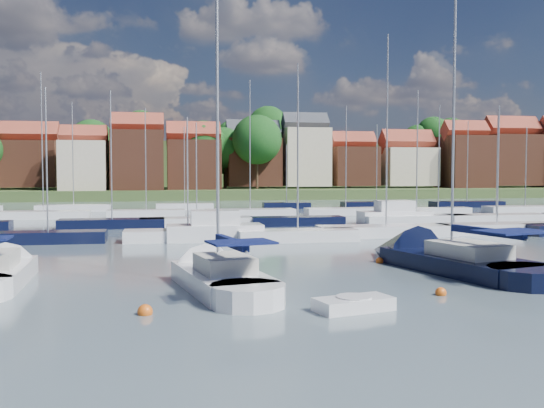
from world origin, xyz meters
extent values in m
plane|color=#4D5F68|center=(0.00, 40.00, 0.00)|extent=(260.00, 260.00, 0.00)
cone|color=silver|center=(-16.75, 8.47, 0.25)|extent=(2.90, 3.33, 2.75)
cube|color=silver|center=(-6.67, 1.29, 0.25)|extent=(4.16, 7.39, 1.20)
cone|color=silver|center=(-7.49, 5.56, 0.25)|extent=(3.49, 3.87, 2.90)
cylinder|color=silver|center=(-6.01, -2.14, 0.25)|extent=(3.40, 3.40, 1.20)
cube|color=#BCB8AE|center=(-6.58, 0.81, 1.20)|extent=(2.54, 3.23, 0.70)
cylinder|color=#B2B2B7|center=(-6.76, 1.76, 7.30)|extent=(0.14, 0.14, 12.91)
cylinder|color=#B2B2B7|center=(-6.40, -0.14, 2.05)|extent=(0.83, 3.82, 0.10)
cube|color=#0D1443|center=(-6.40, -0.14, 2.20)|extent=(0.99, 3.67, 0.35)
cube|color=#0D1443|center=(-6.16, -1.38, 2.35)|extent=(2.75, 2.18, 0.08)
cube|color=black|center=(5.69, 3.86, 0.25)|extent=(5.70, 9.38, 1.20)
cone|color=black|center=(4.34, 9.16, 0.25)|extent=(4.59, 5.03, 3.65)
cylinder|color=black|center=(6.78, -0.38, 0.25)|extent=(4.44, 4.44, 1.20)
cube|color=#BCB8AE|center=(5.84, 3.27, 1.20)|extent=(3.38, 4.17, 0.70)
cylinder|color=#B2B2B7|center=(5.54, 4.45, 9.14)|extent=(0.14, 0.14, 16.58)
cylinder|color=#B2B2B7|center=(6.14, 2.10, 2.05)|extent=(1.30, 4.74, 0.10)
cube|color=#0D1443|center=(6.14, 2.10, 2.20)|extent=(1.44, 4.55, 0.35)
cube|color=#0D1443|center=(6.54, 0.56, 2.35)|extent=(3.55, 2.89, 0.08)
cube|color=silver|center=(-2.30, -3.47, 0.20)|extent=(3.08, 1.99, 0.56)
cylinder|color=silver|center=(-2.30, -3.47, 0.36)|extent=(1.32, 1.32, 0.36)
sphere|color=#D85914|center=(-9.77, -2.72, 0.00)|extent=(0.54, 0.54, 0.54)
sphere|color=#D85914|center=(-5.92, -1.85, 0.00)|extent=(0.53, 0.53, 0.53)
sphere|color=#D85914|center=(2.08, -1.46, 0.00)|extent=(0.46, 0.46, 0.46)
sphere|color=#D85914|center=(2.75, 7.43, 0.00)|extent=(0.42, 0.42, 0.42)
sphere|color=beige|center=(8.19, 4.89, 0.00)|extent=(0.42, 0.42, 0.42)
cube|color=black|center=(-17.11, 20.54, 0.35)|extent=(8.01, 2.24, 1.00)
cylinder|color=#B2B2B7|center=(-17.11, 20.54, 5.93)|extent=(0.12, 0.12, 10.16)
cube|color=silver|center=(-7.27, 20.20, 0.35)|extent=(9.22, 2.58, 1.00)
cylinder|color=#B2B2B7|center=(-7.27, 20.20, 4.94)|extent=(0.12, 0.12, 8.18)
cube|color=silver|center=(0.63, 18.61, 0.35)|extent=(8.78, 2.46, 1.00)
cylinder|color=#B2B2B7|center=(0.63, 18.61, 6.38)|extent=(0.12, 0.12, 11.06)
cube|color=silver|center=(8.23, 20.67, 0.35)|extent=(10.79, 3.02, 1.00)
cylinder|color=#B2B2B7|center=(8.23, 20.67, 8.29)|extent=(0.12, 0.12, 14.87)
cube|color=silver|center=(17.98, 21.03, 0.35)|extent=(10.13, 2.84, 1.00)
cylinder|color=#B2B2B7|center=(17.98, 21.03, 5.65)|extent=(0.12, 0.12, 9.59)
cube|color=silver|center=(-5.31, 20.00, 0.50)|extent=(7.00, 2.60, 1.40)
cube|color=silver|center=(-5.31, 20.00, 1.60)|extent=(3.50, 2.20, 1.30)
cube|color=black|center=(-13.55, 31.64, 0.35)|extent=(9.30, 2.60, 1.00)
cylinder|color=#B2B2B7|center=(-13.55, 31.64, 6.59)|extent=(0.12, 0.12, 11.48)
cube|color=silver|center=(-5.94, 32.01, 0.35)|extent=(10.40, 2.91, 1.00)
cylinder|color=#B2B2B7|center=(-5.94, 32.01, 5.24)|extent=(0.12, 0.12, 8.77)
cube|color=black|center=(3.48, 31.28, 0.35)|extent=(8.80, 2.46, 1.00)
cylinder|color=#B2B2B7|center=(3.48, 31.28, 8.01)|extent=(0.12, 0.12, 14.33)
cube|color=silver|center=(15.40, 31.16, 0.35)|extent=(10.73, 3.00, 1.00)
cylinder|color=#B2B2B7|center=(15.40, 31.16, 6.92)|extent=(0.12, 0.12, 12.14)
cube|color=silver|center=(23.82, 30.97, 0.35)|extent=(10.48, 2.93, 1.00)
cylinder|color=#B2B2B7|center=(23.82, 30.97, 5.99)|extent=(0.12, 0.12, 10.28)
cube|color=silver|center=(13.46, 32.00, 0.50)|extent=(7.00, 2.60, 1.40)
cube|color=silver|center=(13.46, 32.00, 1.60)|extent=(3.50, 2.20, 1.30)
cube|color=silver|center=(-21.71, 44.21, 0.35)|extent=(9.71, 2.72, 1.00)
cylinder|color=#B2B2B7|center=(-21.71, 44.21, 8.29)|extent=(0.12, 0.12, 14.88)
cube|color=silver|center=(-10.84, 44.51, 0.35)|extent=(8.49, 2.38, 1.00)
cylinder|color=#B2B2B7|center=(-10.84, 44.51, 6.51)|extent=(0.12, 0.12, 11.31)
cube|color=silver|center=(0.79, 43.78, 0.35)|extent=(10.16, 2.85, 1.00)
cylinder|color=#B2B2B7|center=(0.79, 43.78, 8.15)|extent=(0.12, 0.12, 14.59)
cube|color=silver|center=(12.17, 43.90, 0.35)|extent=(9.53, 2.67, 1.00)
cylinder|color=#B2B2B7|center=(12.17, 43.90, 6.81)|extent=(0.12, 0.12, 11.91)
cube|color=silver|center=(23.16, 42.50, 0.35)|extent=(7.62, 2.13, 1.00)
cylinder|color=#B2B2B7|center=(23.16, 42.50, 6.91)|extent=(0.12, 0.12, 12.13)
cube|color=silver|center=(35.22, 43.59, 0.35)|extent=(10.17, 2.85, 1.00)
cylinder|color=#B2B2B7|center=(35.22, 43.59, 5.72)|extent=(0.12, 0.12, 9.73)
cube|color=silver|center=(-20.26, 56.56, 0.35)|extent=(9.24, 2.59, 1.00)
cylinder|color=#B2B2B7|center=(-20.26, 56.56, 7.43)|extent=(0.12, 0.12, 13.17)
cube|color=silver|center=(-6.08, 57.30, 0.35)|extent=(7.57, 2.12, 1.00)
cylinder|color=#B2B2B7|center=(-6.08, 57.30, 5.97)|extent=(0.12, 0.12, 10.24)
cube|color=black|center=(7.88, 57.47, 0.35)|extent=(6.58, 1.84, 1.00)
cylinder|color=#B2B2B7|center=(7.88, 57.47, 4.85)|extent=(0.12, 0.12, 8.01)
cube|color=black|center=(20.94, 57.40, 0.35)|extent=(9.92, 2.78, 1.00)
cylinder|color=#B2B2B7|center=(20.94, 57.40, 6.31)|extent=(0.12, 0.12, 10.92)
cube|color=black|center=(34.28, 56.37, 0.35)|extent=(10.55, 2.95, 1.00)
cylinder|color=#B2B2B7|center=(34.28, 56.37, 6.61)|extent=(0.12, 0.12, 11.51)
cube|color=#41562B|center=(0.00, 117.00, 0.30)|extent=(200.00, 70.00, 3.00)
cube|color=#41562B|center=(0.00, 142.00, 5.00)|extent=(200.00, 60.00, 14.00)
cube|color=brown|center=(-33.65, 97.79, 6.56)|extent=(10.37, 9.97, 8.73)
cube|color=#953B2B|center=(-33.65, 97.79, 12.20)|extent=(10.57, 5.13, 5.13)
cube|color=beige|center=(-22.74, 89.00, 6.08)|extent=(8.09, 8.80, 8.96)
cube|color=#953B2B|center=(-22.74, 89.00, 11.55)|extent=(8.25, 4.00, 4.00)
cube|color=brown|center=(-13.35, 89.94, 7.08)|extent=(9.36, 10.17, 10.97)
cube|color=#953B2B|center=(-13.35, 89.94, 13.72)|extent=(9.54, 4.63, 4.63)
cube|color=brown|center=(-3.04, 91.65, 6.31)|extent=(9.90, 8.56, 9.42)
cube|color=#953B2B|center=(-3.04, 91.65, 12.23)|extent=(10.10, 4.90, 4.90)
cube|color=brown|center=(9.10, 96.65, 6.95)|extent=(10.59, 8.93, 9.49)
cube|color=#383A42|center=(9.10, 96.65, 12.99)|extent=(10.80, 5.24, 5.24)
cube|color=beige|center=(19.71, 95.80, 8.02)|extent=(9.01, 8.61, 11.65)
cube|color=#383A42|center=(19.71, 95.80, 14.95)|extent=(9.19, 4.46, 4.46)
cube|color=brown|center=(30.17, 97.00, 6.20)|extent=(9.10, 9.34, 8.00)
cube|color=#953B2B|center=(30.17, 97.00, 11.32)|extent=(9.28, 4.50, 4.50)
cube|color=beige|center=(41.95, 96.59, 6.14)|extent=(10.86, 9.59, 7.88)
cube|color=#953B2B|center=(41.95, 96.59, 11.41)|extent=(11.07, 5.37, 5.37)
cube|color=brown|center=(53.76, 93.92, 7.09)|extent=(9.18, 9.96, 10.97)
cube|color=#953B2B|center=(53.76, 93.92, 13.70)|extent=(9.36, 4.54, 4.54)
cube|color=brown|center=(65.18, 95.21, 7.58)|extent=(11.39, 9.67, 10.76)
cube|color=#953B2B|center=(65.18, 95.21, 14.36)|extent=(11.62, 5.64, 5.64)
cylinder|color=#382619|center=(56.77, 115.51, 8.51)|extent=(0.50, 0.50, 4.47)
sphere|color=#1D551A|center=(56.77, 115.51, 14.58)|extent=(8.18, 8.18, 8.18)
cylinder|color=#382619|center=(3.46, 95.93, 3.83)|extent=(0.50, 0.50, 4.46)
sphere|color=#1D551A|center=(3.46, 95.93, 9.88)|extent=(8.15, 8.15, 8.15)
cylinder|color=#382619|center=(15.22, 113.68, 8.58)|extent=(0.50, 0.50, 5.15)
sphere|color=#1D551A|center=(15.22, 113.68, 15.56)|extent=(9.41, 9.41, 9.41)
cylinder|color=#382619|center=(-13.54, 116.31, 8.68)|extent=(0.50, 0.50, 4.56)
sphere|color=#1D551A|center=(-13.54, 116.31, 14.87)|extent=(8.34, 8.34, 8.34)
cylinder|color=#382619|center=(-23.24, 105.25, 4.18)|extent=(0.50, 0.50, 5.15)
sphere|color=#1D551A|center=(-23.24, 105.25, 11.17)|extent=(9.42, 9.42, 9.42)
cylinder|color=#382619|center=(-38.67, 107.32, 6.76)|extent=(0.50, 0.50, 3.42)
sphere|color=#1D551A|center=(-38.67, 107.32, 11.40)|extent=(6.26, 6.26, 6.26)
cylinder|color=#382619|center=(13.76, 104.71, 3.48)|extent=(0.50, 0.50, 3.77)
sphere|color=#1D551A|center=(13.76, 104.71, 8.60)|extent=(6.89, 6.89, 6.89)
cylinder|color=#382619|center=(9.05, 90.94, 4.21)|extent=(0.50, 0.50, 5.21)
sphere|color=#1D551A|center=(9.05, 90.94, 11.28)|extent=(9.53, 9.53, 9.53)
cylinder|color=#382619|center=(61.93, 101.62, 3.09)|extent=(0.50, 0.50, 2.97)
sphere|color=#1D551A|center=(61.93, 101.62, 7.12)|extent=(5.44, 5.44, 5.44)
cylinder|color=#382619|center=(-1.15, 93.75, 4.02)|extent=(0.50, 0.50, 4.84)
sphere|color=#1D551A|center=(-1.15, 93.75, 10.59)|extent=(8.85, 8.85, 8.85)
cylinder|color=#382619|center=(52.68, 115.72, 8.17)|extent=(0.50, 0.50, 3.72)
sphere|color=#1D551A|center=(52.68, 115.72, 13.21)|extent=(6.80, 6.80, 6.80)
cylinder|color=#382619|center=(54.05, 94.13, 3.62)|extent=(0.50, 0.50, 4.05)
sphere|color=#1D551A|center=(54.05, 94.13, 9.11)|extent=(7.40, 7.40, 7.40)
cylinder|color=#382619|center=(6.84, 113.29, 7.91)|extent=(0.50, 0.50, 3.93)
sphere|color=#1D551A|center=(6.84, 113.29, 13.24)|extent=(7.19, 7.19, 7.19)
cylinder|color=#382619|center=(30.65, 100.17, 3.51)|extent=(0.50, 0.50, 3.82)
sphere|color=#1D551A|center=(30.65, 100.17, 8.70)|extent=(6.99, 6.99, 6.99)
cylinder|color=#382619|center=(-17.44, 93.12, 3.34)|extent=(0.50, 0.50, 3.48)
sphere|color=#1D551A|center=(-17.44, 93.12, 8.07)|extent=(6.37, 6.37, 6.37)
cylinder|color=#382619|center=(57.51, 102.81, 3.09)|extent=(0.50, 0.50, 2.99)
sphere|color=#1D551A|center=(57.51, 102.81, 7.14)|extent=(5.46, 5.46, 5.46)
cylinder|color=#382619|center=(3.61, 99.04, 3.22)|extent=(0.50, 0.50, 3.25)
sphere|color=#1D551A|center=(3.61, 99.04, 7.63)|extent=(5.94, 5.94, 5.94)
cylinder|color=#382619|center=(-3.05, 100.73, 3.09)|extent=(0.50, 0.50, 2.98)
sphere|color=#1D551A|center=(-3.05, 100.73, 7.14)|extent=(5.46, 5.46, 5.46)
cylinder|color=#382619|center=(64.66, 121.74, 9.36)|extent=(0.50, 0.50, 4.29)
sphere|color=#1D551A|center=(64.66, 121.74, 15.17)|extent=(7.84, 7.84, 7.84)
camera|label=1|loc=(-9.17, -24.40, 5.05)|focal=40.00mm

